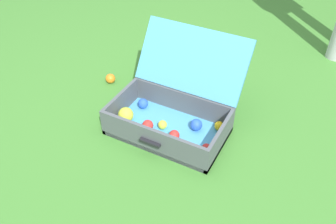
% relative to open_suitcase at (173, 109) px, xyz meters
% --- Properties ---
extents(ground_plane, '(16.00, 16.00, 0.00)m').
position_rel_open_suitcase_xyz_m(ground_plane, '(-0.06, -0.10, -0.11)').
color(ground_plane, '#3D7A2D').
extents(open_suitcase, '(0.60, 0.58, 0.45)m').
position_rel_open_suitcase_xyz_m(open_suitcase, '(0.00, 0.00, 0.00)').
color(open_suitcase, '#4799C6').
rests_on(open_suitcase, ground).
extents(stray_ball_on_grass, '(0.06, 0.06, 0.06)m').
position_rel_open_suitcase_xyz_m(stray_ball_on_grass, '(-0.53, 0.17, -0.08)').
color(stray_ball_on_grass, orange).
rests_on(stray_ball_on_grass, ground).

